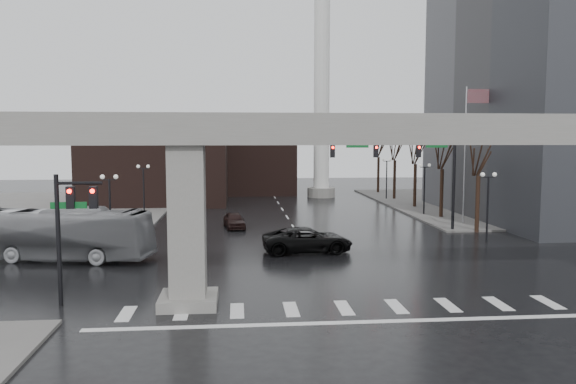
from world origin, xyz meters
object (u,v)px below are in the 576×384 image
Objects in this scene: pickup_truck at (307,240)px; signal_mast_arm at (409,160)px; far_car at (234,220)px; city_bus at (58,234)px.

signal_mast_arm is at bearing -54.21° from pickup_truck.
pickup_truck is 11.58m from far_car.
city_bus is (-24.93, -8.40, -4.18)m from signal_mast_arm.
signal_mast_arm is 12.78m from pickup_truck.
signal_mast_arm is 2.02× the size of pickup_truck.
pickup_truck is at bearing -73.09° from far_car.
pickup_truck is 1.53× the size of far_car.
city_bus is 15.83m from far_car.
city_bus reaches higher than pickup_truck.
signal_mast_arm reaches higher than far_car.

